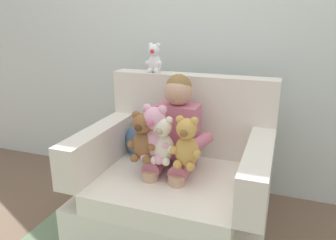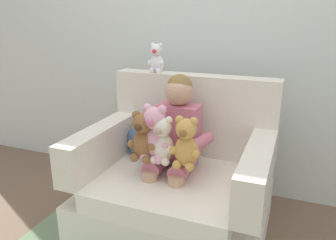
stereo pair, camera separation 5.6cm
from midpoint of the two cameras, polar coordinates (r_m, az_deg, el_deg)
ground_plane at (r=2.22m, az=0.38°, el=-18.54°), size 8.00×8.00×0.00m
back_wall at (r=2.49m, az=6.30°, el=17.31°), size 6.00×0.10×2.60m
armchair at (r=2.09m, az=0.83°, el=-11.03°), size 1.10×0.86×0.95m
seated_child at (r=1.99m, az=0.30°, el=-2.89°), size 0.45×0.39×0.82m
plush_cream at (r=1.85m, az=-1.83°, el=-3.66°), size 0.16×0.13×0.28m
plush_brown at (r=1.88m, az=-5.26°, el=-3.14°), size 0.17×0.14×0.29m
plush_honey at (r=1.79m, az=2.34°, el=-4.15°), size 0.17×0.14×0.29m
plush_pink at (r=1.87m, az=-3.18°, el=-2.58°), size 0.20×0.16×0.33m
plush_white_on_backrest at (r=2.24m, az=-3.12°, el=10.58°), size 0.12×0.10×0.20m
throw_pillow at (r=2.20m, az=-5.39°, el=-3.94°), size 0.28×0.18×0.26m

